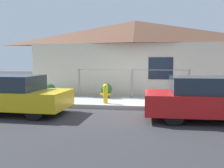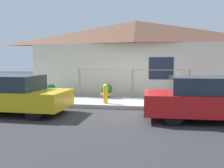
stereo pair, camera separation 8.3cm
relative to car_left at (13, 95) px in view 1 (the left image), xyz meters
name	(u,v)px [view 1 (the left image)]	position (x,y,z in m)	size (l,w,h in m)	color
ground_plane	(128,110)	(3.73, 1.25, -0.64)	(60.00, 60.00, 0.00)	#2D2D30
sidewalk	(130,103)	(3.73, 2.33, -0.57)	(24.00, 2.15, 0.15)	#9E9E99
house	(135,36)	(3.73, 4.93, 2.33)	(10.33, 2.23, 3.75)	beige
fence	(132,82)	(3.73, 3.25, 0.20)	(4.90, 0.10, 1.28)	gray
car_left	(13,95)	(0.00, 0.00, 0.00)	(3.66, 1.78, 1.28)	gold
car_right	(216,99)	(6.42, 0.00, 0.00)	(4.23, 1.71, 1.30)	red
fire_hydrant	(105,93)	(2.84, 1.66, -0.11)	(0.41, 0.18, 0.74)	yellow
potted_plant_near_hydrant	(106,90)	(2.62, 3.07, -0.14)	(0.50, 0.50, 0.64)	brown
potted_plant_by_fence	(49,90)	(0.19, 2.60, -0.15)	(0.55, 0.55, 0.64)	#9E5638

